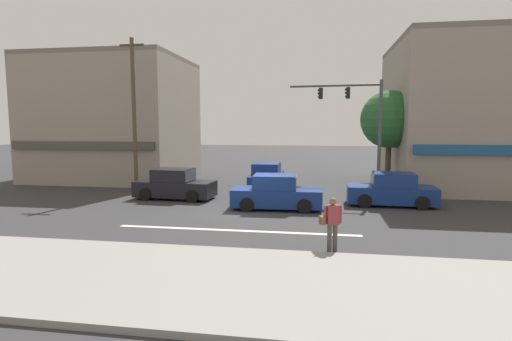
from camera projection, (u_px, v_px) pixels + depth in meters
name	position (u px, v px, depth m)	size (l,w,h in m)	color
ground_plane	(252.00, 211.00, 18.02)	(120.00, 120.00, 0.00)	#333335
lane_marking_stripe	(236.00, 230.00, 14.58)	(9.00, 0.24, 0.01)	silver
sidewalk_curb	(193.00, 281.00, 9.67)	(40.00, 5.00, 0.16)	gray
building_left_block	(116.00, 119.00, 28.74)	(10.06, 8.68, 8.55)	gray
building_right_corner	(493.00, 115.00, 24.45)	(11.92, 9.97, 8.98)	gray
street_tree	(390.00, 120.00, 23.33)	(3.36, 3.36, 5.87)	#4C3823
utility_pole_near_left	(134.00, 114.00, 22.48)	(1.40, 0.22, 8.66)	brown
traffic_light_mast	(361.00, 119.00, 21.16)	(4.87, 0.60, 6.20)	#47474C
sedan_waiting_far	(175.00, 185.00, 20.90)	(4.20, 2.07, 1.58)	black
sedan_crossing_rightbound	(267.00, 177.00, 24.20)	(1.90, 4.11, 1.58)	navy
sedan_approaching_near	(391.00, 191.00, 19.12)	(4.16, 1.99, 1.58)	navy
sedan_parked_curbside	(276.00, 193.00, 18.35)	(4.15, 1.98, 1.58)	navy
pedestrian_foreground_with_bag	(332.00, 221.00, 12.04)	(0.69, 0.39, 1.67)	#4C4742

